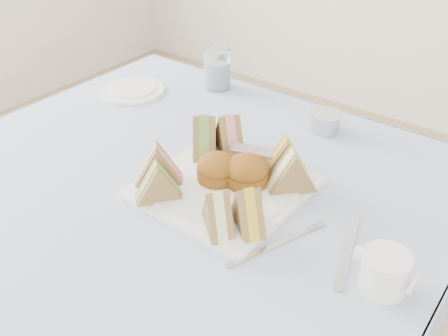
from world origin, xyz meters
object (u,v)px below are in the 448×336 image
Objects in this scene: table at (172,321)px; serving_plate at (224,187)px; creamer_jug at (385,272)px; water_glass at (217,69)px.

serving_plate is at bearing 36.78° from table.
creamer_jug reaches higher than serving_plate.
water_glass is (-0.20, 0.44, 0.43)m from table.
water_glass is 0.76m from creamer_jug.
water_glass is at bearing 130.31° from serving_plate.
creamer_jug is (0.43, 0.02, 0.41)m from table.
creamer_jug is at bearing 2.28° from table.
table is at bearing -178.51° from creamer_jug.
serving_plate is 0.47m from water_glass.
creamer_jug is at bearing -33.52° from water_glass.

